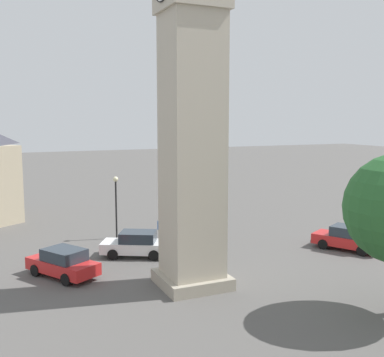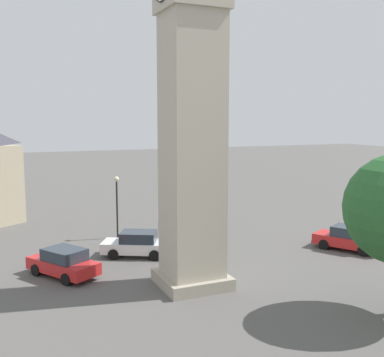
# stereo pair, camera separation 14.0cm
# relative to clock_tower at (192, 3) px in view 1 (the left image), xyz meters

# --- Properties ---
(ground_plane) EXTENTS (200.00, 200.00, 0.00)m
(ground_plane) POSITION_rel_clock_tower_xyz_m (-0.00, -0.00, -13.68)
(ground_plane) COLOR #565451
(clock_tower) EXTENTS (3.94, 3.94, 23.33)m
(clock_tower) POSITION_rel_clock_tower_xyz_m (0.00, 0.00, 0.00)
(clock_tower) COLOR #A59C89
(clock_tower) RESTS_ON ground
(car_blue_kerb) EXTENTS (4.43, 3.45, 1.53)m
(car_blue_kerb) POSITION_rel_clock_tower_xyz_m (-1.79, 11.65, -12.92)
(car_blue_kerb) COLOR red
(car_blue_kerb) RESTS_ON ground
(car_silver_kerb) EXTENTS (4.41, 3.56, 1.53)m
(car_silver_kerb) POSITION_rel_clock_tower_xyz_m (-3.93, -5.73, -12.92)
(car_silver_kerb) COLOR red
(car_silver_kerb) RESTS_ON ground
(car_red_corner) EXTENTS (3.43, 4.44, 1.53)m
(car_red_corner) POSITION_rel_clock_tower_xyz_m (-5.89, -1.09, -12.92)
(car_red_corner) COLOR white
(car_red_corner) RESTS_ON ground
(pedestrian) EXTENTS (0.27, 0.55, 1.69)m
(pedestrian) POSITION_rel_clock_tower_xyz_m (-8.78, 1.60, -12.68)
(pedestrian) COLOR #706656
(pedestrian) RESTS_ON ground
(lamp_post) EXTENTS (0.36, 0.36, 4.36)m
(lamp_post) POSITION_rel_clock_tower_xyz_m (-10.56, -1.08, -10.71)
(lamp_post) COLOR black
(lamp_post) RESTS_ON ground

